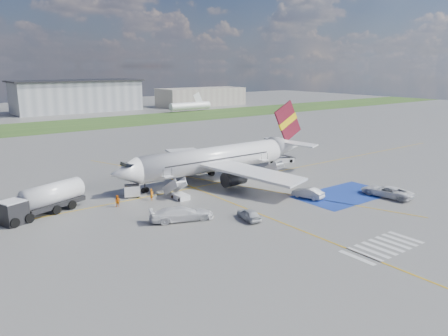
% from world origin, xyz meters
% --- Properties ---
extents(ground, '(400.00, 400.00, 0.00)m').
position_xyz_m(ground, '(0.00, 0.00, 0.00)').
color(ground, '#60605E').
rests_on(ground, ground).
extents(grass_strip, '(400.00, 30.00, 0.01)m').
position_xyz_m(grass_strip, '(0.00, 95.00, 0.01)').
color(grass_strip, '#2D4C1E').
rests_on(grass_strip, ground).
extents(taxiway_line_main, '(120.00, 0.20, 0.01)m').
position_xyz_m(taxiway_line_main, '(0.00, 12.00, 0.01)').
color(taxiway_line_main, gold).
rests_on(taxiway_line_main, ground).
extents(taxiway_line_cross, '(0.20, 60.00, 0.01)m').
position_xyz_m(taxiway_line_cross, '(-5.00, -10.00, 0.01)').
color(taxiway_line_cross, gold).
rests_on(taxiway_line_cross, ground).
extents(taxiway_line_diag, '(20.71, 56.45, 0.01)m').
position_xyz_m(taxiway_line_diag, '(0.00, 12.00, 0.01)').
color(taxiway_line_diag, gold).
rests_on(taxiway_line_diag, ground).
extents(staging_box, '(14.00, 8.00, 0.01)m').
position_xyz_m(staging_box, '(10.00, -4.00, 0.01)').
color(staging_box, navy).
rests_on(staging_box, ground).
extents(crosswalk, '(9.00, 4.00, 0.01)m').
position_xyz_m(crosswalk, '(-1.80, -18.00, 0.01)').
color(crosswalk, silver).
rests_on(crosswalk, ground).
extents(terminal_centre, '(48.00, 18.00, 12.00)m').
position_xyz_m(terminal_centre, '(20.00, 135.00, 6.00)').
color(terminal_centre, gray).
rests_on(terminal_centre, ground).
extents(terminal_east, '(40.00, 16.00, 8.00)m').
position_xyz_m(terminal_east, '(75.00, 128.00, 4.00)').
color(terminal_east, gray).
rests_on(terminal_east, ground).
extents(airliner, '(36.81, 32.95, 11.92)m').
position_xyz_m(airliner, '(1.51, 14.00, 3.39)').
color(airliner, silver).
rests_on(airliner, ground).
extents(airstairs_fwd, '(1.90, 5.20, 3.60)m').
position_xyz_m(airstairs_fwd, '(-9.50, 8.70, 0.62)').
color(airstairs_fwd, silver).
rests_on(airstairs_fwd, ground).
extents(airstairs_aft, '(1.90, 5.20, 3.60)m').
position_xyz_m(airstairs_aft, '(9.00, 8.70, 0.62)').
color(airstairs_aft, silver).
rests_on(airstairs_aft, ground).
extents(fuel_tanker, '(10.89, 6.25, 3.62)m').
position_xyz_m(fuel_tanker, '(-26.18, 13.05, 1.52)').
color(fuel_tanker, black).
rests_on(fuel_tanker, ground).
extents(gpu_cart, '(2.43, 2.01, 1.75)m').
position_xyz_m(gpu_cart, '(-14.41, 13.15, 0.79)').
color(gpu_cart, silver).
rests_on(gpu_cart, ground).
extents(belt_loader, '(5.72, 3.66, 1.66)m').
position_xyz_m(belt_loader, '(17.91, 17.09, 0.42)').
color(belt_loader, silver).
rests_on(belt_loader, ground).
extents(car_silver_a, '(2.36, 4.21, 1.35)m').
position_xyz_m(car_silver_a, '(-7.36, -3.68, 0.68)').
color(car_silver_a, '#B8BBC0').
rests_on(car_silver_a, ground).
extents(car_silver_b, '(2.49, 4.69, 1.47)m').
position_xyz_m(car_silver_b, '(4.80, -1.89, 0.73)').
color(car_silver_b, '#BABDC2').
rests_on(car_silver_b, ground).
extents(van_white_a, '(3.11, 5.69, 2.04)m').
position_xyz_m(van_white_a, '(14.05, -8.08, 1.02)').
color(van_white_a, white).
rests_on(van_white_a, ground).
extents(van_white_b, '(6.11, 4.09, 2.22)m').
position_xyz_m(van_white_b, '(-13.88, 0.89, 1.11)').
color(van_white_b, silver).
rests_on(van_white_b, ground).
extents(crew_fwd, '(0.69, 0.63, 1.59)m').
position_xyz_m(crew_fwd, '(-12.90, 10.23, 0.79)').
color(crew_fwd, orange).
rests_on(crew_fwd, ground).
extents(crew_nose, '(0.94, 0.99, 1.60)m').
position_xyz_m(crew_nose, '(-17.87, 10.14, 0.80)').
color(crew_nose, orange).
rests_on(crew_nose, ground).
extents(crew_aft, '(1.04, 1.10, 1.83)m').
position_xyz_m(crew_aft, '(6.94, 8.04, 0.92)').
color(crew_aft, orange).
rests_on(crew_aft, ground).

